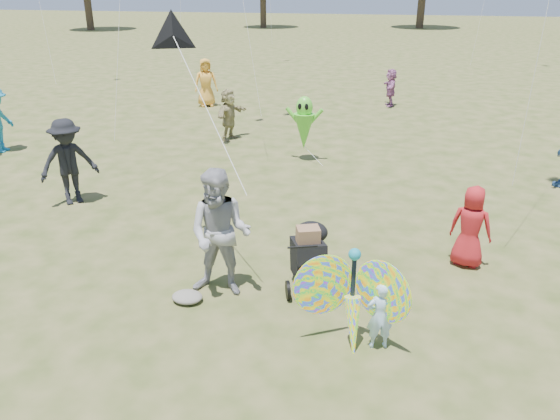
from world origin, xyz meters
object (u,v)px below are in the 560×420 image
object	(u,v)px
crowd_d	(229,114)
adult_man	(220,234)
butterfly_kite	(353,300)
crowd_b	(68,162)
crowd_a	(471,227)
crowd_g	(206,83)
jogging_stroller	(309,253)
alien_kite	(304,125)
crowd_j	(391,87)
child_girl	(380,316)

from	to	relation	value
crowd_d	adult_man	bearing A→B (deg)	-147.90
adult_man	butterfly_kite	world-z (taller)	adult_man
crowd_d	butterfly_kite	distance (m)	10.61
crowd_b	crowd_a	bearing A→B (deg)	-52.36
crowd_a	crowd_b	distance (m)	8.23
crowd_g	jogging_stroller	xyz separation A→B (m)	(6.38, -12.57, -0.29)
alien_kite	crowd_j	bearing A→B (deg)	76.03
crowd_b	crowd_d	xyz separation A→B (m)	(1.68, 5.78, -0.17)
adult_man	butterfly_kite	bearing A→B (deg)	-23.67
alien_kite	butterfly_kite	bearing A→B (deg)	-74.51
crowd_d	crowd_a	bearing A→B (deg)	-121.64
child_girl	crowd_g	world-z (taller)	crowd_g
crowd_d	alien_kite	distance (m)	3.07
crowd_a	butterfly_kite	world-z (taller)	butterfly_kite
crowd_a	butterfly_kite	size ratio (longest dim) A/B	0.82
crowd_a	adult_man	bearing A→B (deg)	41.75
child_girl	adult_man	xyz separation A→B (m)	(-2.46, 0.84, 0.52)
crowd_j	alien_kite	world-z (taller)	alien_kite
crowd_g	alien_kite	distance (m)	7.82
crowd_g	jogging_stroller	size ratio (longest dim) A/B	1.60
crowd_d	crowd_j	distance (m)	7.63
butterfly_kite	adult_man	bearing A→B (deg)	157.39
adult_man	crowd_j	world-z (taller)	adult_man
crowd_a	crowd_b	xyz separation A→B (m)	(-8.16, 0.98, 0.23)
crowd_b	butterfly_kite	xyz separation A→B (m)	(6.49, -3.68, -0.25)
crowd_j	jogging_stroller	bearing A→B (deg)	-10.99
crowd_b	crowd_d	size ratio (longest dim) A/B	1.21
jogging_stroller	butterfly_kite	bearing A→B (deg)	-78.64
crowd_a	crowd_d	bearing A→B (deg)	-30.28
crowd_b	alien_kite	world-z (taller)	crowd_b
crowd_a	jogging_stroller	xyz separation A→B (m)	(-2.49, -1.39, -0.10)
crowd_j	alien_kite	bearing A→B (deg)	-22.74
crowd_d	crowd_g	world-z (taller)	crowd_g
jogging_stroller	butterfly_kite	xyz separation A→B (m)	(0.82, -1.31, 0.07)
crowd_j	adult_man	bearing A→B (deg)	-15.86
butterfly_kite	crowd_g	bearing A→B (deg)	117.42
crowd_a	crowd_d	world-z (taller)	crowd_d
crowd_a	crowd_d	xyz separation A→B (m)	(-6.48, 6.76, 0.06)
child_girl	crowd_b	distance (m)	7.77
crowd_a	butterfly_kite	distance (m)	3.17
butterfly_kite	alien_kite	xyz separation A→B (m)	(-2.19, 7.89, 0.29)
jogging_stroller	alien_kite	distance (m)	6.73
crowd_j	butterfly_kite	bearing A→B (deg)	-7.78
child_girl	crowd_d	bearing A→B (deg)	-79.76
crowd_b	adult_man	bearing A→B (deg)	-78.06
crowd_j	crowd_d	bearing A→B (deg)	-45.30
crowd_b	crowd_j	world-z (taller)	crowd_b
crowd_j	jogging_stroller	xyz separation A→B (m)	(-0.55, -14.28, -0.10)
child_girl	crowd_a	world-z (taller)	crowd_a
crowd_d	crowd_g	bearing A→B (deg)	42.93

